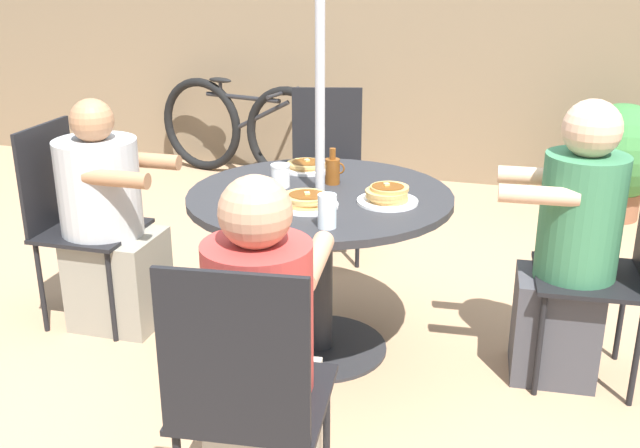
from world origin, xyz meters
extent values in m
plane|color=tan|center=(0.00, 0.00, 0.00)|extent=(12.00, 12.00, 0.00)
cube|color=#7A664C|center=(0.00, 2.75, 0.81)|extent=(10.00, 0.06, 1.62)
cylinder|color=#28282B|center=(0.00, 0.00, 0.01)|extent=(0.59, 0.59, 0.01)
cylinder|color=#28282B|center=(0.00, 0.00, 0.35)|extent=(0.11, 0.11, 0.69)
cylinder|color=#28282B|center=(0.00, 0.00, 0.71)|extent=(1.10, 1.10, 0.03)
cylinder|color=#ADADB2|center=(0.00, 0.00, 1.04)|extent=(0.04, 0.04, 2.08)
cylinder|color=black|center=(-0.08, -0.93, 0.22)|extent=(0.02, 0.02, 0.44)
cylinder|color=black|center=(0.28, -0.89, 0.22)|extent=(0.02, 0.02, 0.44)
cube|color=black|center=(0.12, -1.08, 0.45)|extent=(0.46, 0.46, 0.02)
cube|color=black|center=(0.14, -1.28, 0.70)|extent=(0.40, 0.06, 0.48)
cube|color=beige|center=(0.11, -0.98, 0.22)|extent=(0.33, 0.36, 0.44)
cylinder|color=#B73833|center=(0.11, -1.02, 0.67)|extent=(0.32, 0.32, 0.46)
sphere|color=tan|center=(0.11, -1.02, 1.00)|extent=(0.21, 0.21, 0.21)
cylinder|color=tan|center=(-0.04, -0.84, 0.78)|extent=(0.11, 0.34, 0.07)
cylinder|color=tan|center=(0.22, -0.81, 0.78)|extent=(0.11, 0.34, 0.07)
cylinder|color=black|center=(0.92, -0.11, 0.22)|extent=(0.02, 0.02, 0.44)
cylinder|color=black|center=(0.90, 0.24, 0.22)|extent=(0.02, 0.02, 0.44)
cylinder|color=black|center=(1.28, -0.09, 0.22)|extent=(0.02, 0.02, 0.44)
cylinder|color=black|center=(1.25, 0.27, 0.22)|extent=(0.02, 0.02, 0.44)
cube|color=black|center=(1.09, 0.08, 0.45)|extent=(0.45, 0.45, 0.02)
cube|color=#3D3D42|center=(0.98, 0.07, 0.22)|extent=(0.35, 0.32, 0.44)
cylinder|color=#38754C|center=(1.03, 0.07, 0.69)|extent=(0.32, 0.32, 0.51)
sphere|color=#DBA884|center=(1.03, 0.07, 1.05)|extent=(0.22, 0.22, 0.22)
cylinder|color=#DBA884|center=(0.86, -0.07, 0.81)|extent=(0.29, 0.09, 0.07)
cylinder|color=#DBA884|center=(0.84, 0.19, 0.81)|extent=(0.29, 0.09, 0.07)
cylinder|color=black|center=(-0.05, 0.93, 0.22)|extent=(0.02, 0.02, 0.44)
cylinder|color=black|center=(-0.40, 0.84, 0.22)|extent=(0.02, 0.02, 0.44)
cylinder|color=black|center=(-0.14, 1.27, 0.22)|extent=(0.02, 0.02, 0.44)
cylinder|color=black|center=(-0.49, 1.19, 0.22)|extent=(0.02, 0.02, 0.44)
cube|color=black|center=(-0.27, 1.06, 0.45)|extent=(0.51, 0.51, 0.02)
cube|color=black|center=(-0.32, 1.25, 0.70)|extent=(0.39, 0.12, 0.48)
cylinder|color=black|center=(-0.91, 0.17, 0.22)|extent=(0.02, 0.02, 0.44)
cylinder|color=black|center=(-0.91, -0.19, 0.22)|extent=(0.02, 0.02, 0.44)
cylinder|color=black|center=(-1.27, 0.16, 0.22)|extent=(0.02, 0.02, 0.44)
cylinder|color=black|center=(-1.27, -0.19, 0.22)|extent=(0.02, 0.02, 0.44)
cube|color=black|center=(-1.09, -0.01, 0.45)|extent=(0.43, 0.43, 0.02)
cube|color=black|center=(-1.29, -0.01, 0.70)|extent=(0.02, 0.40, 0.48)
cube|color=gray|center=(-0.98, -0.01, 0.22)|extent=(0.39, 0.35, 0.44)
cylinder|color=#B2B2B2|center=(-1.03, -0.01, 0.66)|extent=(0.37, 0.37, 0.44)
sphere|color=#A3704C|center=(-1.03, -0.01, 0.97)|extent=(0.19, 0.19, 0.19)
cylinder|color=#A3704C|center=(-0.85, 0.14, 0.76)|extent=(0.29, 0.07, 0.07)
cylinder|color=#A3704C|center=(-0.85, -0.16, 0.76)|extent=(0.29, 0.07, 0.07)
cylinder|color=white|center=(0.29, -0.04, 0.73)|extent=(0.24, 0.24, 0.01)
cylinder|color=tan|center=(0.30, -0.05, 0.74)|extent=(0.15, 0.15, 0.01)
cylinder|color=tan|center=(0.29, -0.05, 0.76)|extent=(0.17, 0.17, 0.01)
cylinder|color=tan|center=(0.29, -0.05, 0.77)|extent=(0.17, 0.17, 0.01)
cylinder|color=tan|center=(0.30, -0.04, 0.79)|extent=(0.15, 0.15, 0.01)
ellipsoid|color=brown|center=(0.29, -0.04, 0.79)|extent=(0.13, 0.12, 0.00)
cube|color=#F4E084|center=(0.28, -0.04, 0.80)|extent=(0.03, 0.03, 0.01)
cylinder|color=white|center=(0.00, -0.18, 0.73)|extent=(0.24, 0.24, 0.01)
cylinder|color=tan|center=(0.00, -0.18, 0.74)|extent=(0.18, 0.18, 0.01)
cylinder|color=tan|center=(-0.01, -0.17, 0.75)|extent=(0.18, 0.18, 0.01)
cylinder|color=tan|center=(0.00, -0.17, 0.76)|extent=(0.19, 0.19, 0.01)
cylinder|color=tan|center=(-0.01, -0.18, 0.77)|extent=(0.18, 0.18, 0.01)
ellipsoid|color=brown|center=(0.00, -0.18, 0.78)|extent=(0.15, 0.13, 0.00)
cube|color=#F4E084|center=(0.00, -0.18, 0.78)|extent=(0.03, 0.03, 0.01)
cylinder|color=white|center=(-0.15, 0.32, 0.73)|extent=(0.24, 0.24, 0.01)
cylinder|color=tan|center=(-0.16, 0.33, 0.74)|extent=(0.18, 0.18, 0.01)
cylinder|color=tan|center=(-0.16, 0.32, 0.75)|extent=(0.17, 0.17, 0.01)
ellipsoid|color=brown|center=(-0.15, 0.32, 0.76)|extent=(0.14, 0.13, 0.00)
cube|color=#F4E084|center=(-0.16, 0.33, 0.77)|extent=(0.03, 0.03, 0.01)
cylinder|color=brown|center=(0.01, 0.14, 0.78)|extent=(0.06, 0.06, 0.11)
cylinder|color=brown|center=(0.01, 0.14, 0.86)|extent=(0.03, 0.03, 0.05)
torus|color=brown|center=(0.04, 0.14, 0.80)|extent=(0.05, 0.01, 0.05)
cylinder|color=white|center=(-0.19, 0.04, 0.77)|extent=(0.08, 0.08, 0.09)
cylinder|color=white|center=(-0.19, 0.04, 0.82)|extent=(0.08, 0.08, 0.01)
cylinder|color=silver|center=(0.14, -0.38, 0.79)|extent=(0.07, 0.07, 0.12)
torus|color=black|center=(-1.70, 2.51, 0.37)|extent=(0.73, 0.22, 0.73)
torus|color=black|center=(-0.92, 2.34, 0.37)|extent=(0.73, 0.22, 0.73)
cylinder|color=#232326|center=(-1.31, 2.43, 0.62)|extent=(0.65, 0.17, 0.03)
cylinder|color=#232326|center=(-1.15, 2.39, 0.49)|extent=(0.49, 0.14, 0.28)
cylinder|color=#232326|center=(-1.50, 2.47, 0.67)|extent=(0.03, 0.03, 0.10)
ellipsoid|color=black|center=(-1.50, 2.47, 0.73)|extent=(0.21, 0.11, 0.04)
cylinder|color=#232326|center=(-0.96, 2.35, 0.68)|extent=(0.12, 0.44, 0.03)
cylinder|color=brown|center=(1.38, 2.21, 0.09)|extent=(0.33, 0.33, 0.18)
sphere|color=#387538|center=(1.38, 2.21, 0.45)|extent=(0.62, 0.62, 0.62)
camera|label=1|loc=(0.81, -2.82, 1.67)|focal=42.00mm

